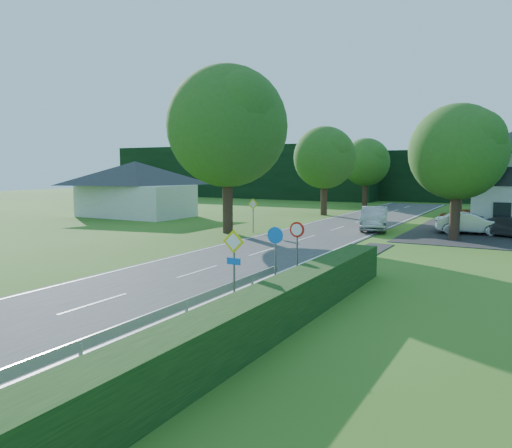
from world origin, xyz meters
The scene contains 25 objects.
road centered at (0.00, 20.00, 0.02)m, with size 7.00×80.00×0.04m, color #363638.
footpath centered at (4.95, 2.00, 0.02)m, with size 1.50×44.00×0.04m, color black.
line_edge_left centered at (-3.25, 20.00, 0.04)m, with size 0.12×80.00×0.01m, color white.
line_edge_right centered at (3.25, 20.00, 0.04)m, with size 0.12×80.00×0.01m, color white.
line_centre centered at (0.00, 20.00, 0.04)m, with size 0.12×80.00×0.01m, color white, non-canonical shape.
hedge_right centered at (6.50, 0.00, 0.65)m, with size 1.20×30.00×1.30m, color black.
tree_main centered at (-6.00, 24.00, 5.82)m, with size 9.40×9.40×11.64m, color #2B5519, non-canonical shape.
tree_left_far centered at (-5.00, 40.00, 4.29)m, with size 7.00×7.00×8.58m, color #2B5519, non-canonical shape.
tree_right_far centered at (7.00, 42.00, 4.54)m, with size 7.40×7.40×9.09m, color #2B5519, non-canonical shape.
tree_left_back centered at (-4.50, 52.00, 4.04)m, with size 6.60×6.60×8.07m, color #2B5519, non-canonical shape.
tree_right_back centered at (6.00, 50.00, 3.78)m, with size 6.20×6.20×7.56m, color #2B5519, non-canonical shape.
tree_right_mid centered at (8.50, 28.00, 4.29)m, with size 7.00×7.00×8.58m, color #2B5519, non-canonical shape.
treeline_left centered at (-28.00, 62.00, 4.00)m, with size 44.00×6.00×8.00m, color black.
treeline_right centered at (8.00, 66.00, 3.50)m, with size 30.00×5.00×7.00m, color black.
bungalow_left centered at (-20.00, 30.00, 2.71)m, with size 11.00×6.50×5.20m.
streetlight centered at (8.06, 30.00, 4.46)m, with size 2.03×0.18×8.00m.
sign_priority_right centered at (4.30, 7.98, 1.80)m, with size 0.78×0.09×2.59m.
sign_roundabout centered at (4.30, 10.98, 1.67)m, with size 0.64×0.08×2.37m.
sign_speed_limit centered at (4.30, 12.97, 1.77)m, with size 0.64×0.11×2.37m.
sign_priority_left centered at (-4.50, 24.98, 1.72)m, with size 0.78×0.09×2.44m.
moving_car centered at (2.70, 30.31, 0.89)m, with size 1.81×5.19×1.71m, color #A9A9AE.
motorcycle centered at (1.80, 34.38, 0.50)m, with size 0.61×1.75×0.92m, color black.
parked_car_red centered at (9.32, 33.00, 0.88)m, with size 1.97×4.90×1.67m, color maroon.
parked_car_silver_a centered at (9.06, 31.38, 0.78)m, with size 1.57×4.51×1.49m, color silver.
parked_car_grey centered at (11.66, 31.14, 0.69)m, with size 1.82×4.48×1.30m, color #434348.
Camera 1 is at (12.67, -5.67, 4.57)m, focal length 35.00 mm.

